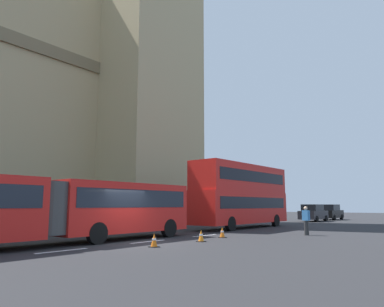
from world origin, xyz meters
TOP-DOWN VIEW (x-y plane):
  - ground_plane at (0.00, 0.00)m, footprint 160.00×160.00m
  - lane_centre_marking at (-6.06, 0.00)m, footprint 25.20×0.16m
  - articulated_bus at (-3.50, 1.99)m, footprint 16.33×2.54m
  - double_decker_bus at (12.94, 2.00)m, footprint 10.73×2.54m
  - sedan_lead at (27.76, 1.94)m, footprint 4.40×1.86m
  - sedan_trailing at (33.50, 1.95)m, footprint 4.40×1.86m
  - traffic_cone_west at (-0.60, -1.87)m, footprint 0.36×0.36m
  - traffic_cone_middle at (2.48, -2.01)m, footprint 0.36×0.36m
  - traffic_cone_east at (4.97, -1.55)m, footprint 0.36×0.36m
  - pedestrian_near_cones at (9.45, -4.54)m, footprint 0.36×0.44m

SIDE VIEW (x-z plane):
  - ground_plane at x=0.00m, z-range 0.00..0.00m
  - lane_centre_marking at x=-6.06m, z-range 0.00..0.01m
  - traffic_cone_west at x=-0.60m, z-range -0.01..0.57m
  - traffic_cone_middle at x=2.48m, z-range -0.01..0.57m
  - traffic_cone_east at x=4.97m, z-range -0.01..0.57m
  - pedestrian_near_cones at x=9.45m, z-range 0.07..1.76m
  - sedan_lead at x=27.76m, z-range -0.01..1.84m
  - sedan_trailing at x=33.50m, z-range -0.01..1.84m
  - articulated_bus at x=-3.50m, z-range 0.30..3.20m
  - double_decker_bus at x=12.94m, z-range 0.26..5.16m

